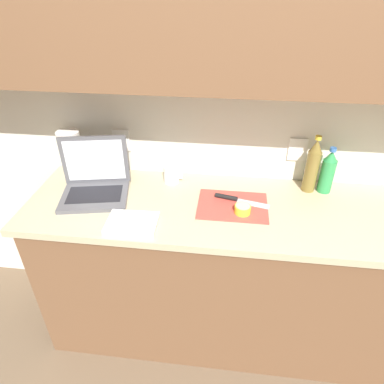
# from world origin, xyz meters

# --- Properties ---
(ground_plane) EXTENTS (12.00, 12.00, 0.00)m
(ground_plane) POSITION_xyz_m (0.00, 0.00, 0.00)
(ground_plane) COLOR brown
(ground_plane) RESTS_ON ground
(wall_back) EXTENTS (5.20, 0.38, 2.60)m
(wall_back) POSITION_xyz_m (-0.00, 0.22, 1.56)
(wall_back) COLOR silver
(wall_back) RESTS_ON ground_plane
(counter_unit) EXTENTS (2.32, 0.59, 0.89)m
(counter_unit) POSITION_xyz_m (0.02, 0.00, 0.46)
(counter_unit) COLOR brown
(counter_unit) RESTS_ON ground_plane
(laptop) EXTENTS (0.37, 0.32, 0.27)m
(laptop) POSITION_xyz_m (-0.85, 0.05, 0.96)
(laptop) COLOR #515156
(laptop) RESTS_ON counter_unit
(cutting_board) EXTENTS (0.33, 0.25, 0.01)m
(cutting_board) POSITION_xyz_m (-0.17, 0.01, 0.90)
(cutting_board) COLOR #D1473D
(cutting_board) RESTS_ON counter_unit
(knife) EXTENTS (0.26, 0.09, 0.02)m
(knife) POSITION_xyz_m (-0.17, 0.05, 0.91)
(knife) COLOR silver
(knife) RESTS_ON cutting_board
(lemon_half_cut) EXTENTS (0.07, 0.07, 0.04)m
(lemon_half_cut) POSITION_xyz_m (-0.13, -0.05, 0.92)
(lemon_half_cut) COLOR yellow
(lemon_half_cut) RESTS_ON cutting_board
(bottle_green_soda) EXTENTS (0.07, 0.07, 0.24)m
(bottle_green_soda) POSITION_xyz_m (0.28, 0.20, 1.00)
(bottle_green_soda) COLOR #2D934C
(bottle_green_soda) RESTS_ON counter_unit
(bottle_oil_tall) EXTENTS (0.07, 0.07, 0.29)m
(bottle_oil_tall) POSITION_xyz_m (0.20, 0.20, 1.03)
(bottle_oil_tall) COLOR olive
(bottle_oil_tall) RESTS_ON counter_unit
(measuring_cup) EXTENTS (0.10, 0.08, 0.09)m
(measuring_cup) POSITION_xyz_m (-0.49, 0.20, 0.94)
(measuring_cup) COLOR silver
(measuring_cup) RESTS_ON counter_unit
(paper_towel_roll) EXTENTS (0.12, 0.12, 0.25)m
(paper_towel_roll) POSITION_xyz_m (-1.03, 0.22, 1.02)
(paper_towel_roll) COLOR white
(paper_towel_roll) RESTS_ON counter_unit
(dish_towel) EXTENTS (0.22, 0.17, 0.02)m
(dish_towel) POSITION_xyz_m (-0.60, -0.19, 0.91)
(dish_towel) COLOR silver
(dish_towel) RESTS_ON counter_unit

